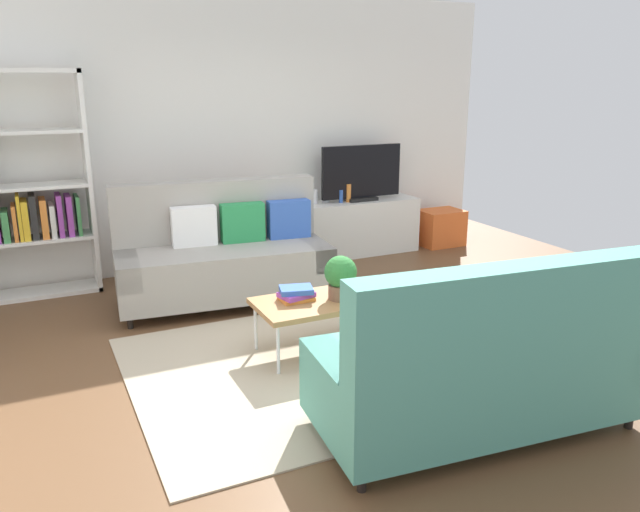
{
  "coord_description": "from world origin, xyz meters",
  "views": [
    {
      "loc": [
        -2.04,
        -3.85,
        2.01
      ],
      "look_at": [
        0.02,
        0.47,
        0.65
      ],
      "focal_mm": 35.13,
      "sensor_mm": 36.0,
      "label": 1
    }
  ],
  "objects": [
    {
      "name": "vase_1",
      "position": [
        1.06,
        2.51,
        0.73
      ],
      "size": [
        0.09,
        0.09,
        0.17
      ],
      "primitive_type": "cylinder",
      "color": "silver",
      "rests_on": "tv_console"
    },
    {
      "name": "tv",
      "position": [
        1.48,
        2.44,
        0.95
      ],
      "size": [
        1.0,
        0.2,
        0.64
      ],
      "color": "black",
      "rests_on": "tv_console"
    },
    {
      "name": "table_book_1",
      "position": [
        -0.31,
        0.2,
        0.46
      ],
      "size": [
        0.27,
        0.22,
        0.03
      ],
      "primitive_type": "cube",
      "rotation": [
        0.0,
        0.0,
        0.2
      ],
      "color": "purple",
      "rests_on": "table_book_0"
    },
    {
      "name": "wall_far",
      "position": [
        0.0,
        2.8,
        1.45
      ],
      "size": [
        6.4,
        0.12,
        2.9
      ],
      "primitive_type": "cube",
      "color": "white",
      "rests_on": "ground_plane"
    },
    {
      "name": "tv_console",
      "position": [
        1.48,
        2.46,
        0.32
      ],
      "size": [
        1.4,
        0.44,
        0.64
      ],
      "primitive_type": "cube",
      "color": "silver",
      "rests_on": "ground_plane"
    },
    {
      "name": "table_book_2",
      "position": [
        -0.31,
        0.2,
        0.5
      ],
      "size": [
        0.28,
        0.23,
        0.04
      ],
      "primitive_type": "cube",
      "rotation": [
        0.0,
        0.0,
        -0.25
      ],
      "color": "#3359B2",
      "rests_on": "table_book_1"
    },
    {
      "name": "vase_0",
      "position": [
        0.9,
        2.51,
        0.72
      ],
      "size": [
        0.1,
        0.1,
        0.16
      ],
      "primitive_type": "cylinder",
      "color": "silver",
      "rests_on": "tv_console"
    },
    {
      "name": "bottle_1",
      "position": [
        1.31,
        2.42,
        0.74
      ],
      "size": [
        0.06,
        0.06,
        0.21
      ],
      "primitive_type": "cylinder",
      "color": "orange",
      "rests_on": "tv_console"
    },
    {
      "name": "area_rug",
      "position": [
        -0.13,
        -0.08,
        0.01
      ],
      "size": [
        2.9,
        2.2,
        0.01
      ],
      "primitive_type": "cube",
      "color": "tan",
      "rests_on": "ground_plane"
    },
    {
      "name": "bookshelf",
      "position": [
        -2.04,
        2.48,
        0.96
      ],
      "size": [
        1.1,
        0.36,
        2.1
      ],
      "color": "white",
      "rests_on": "ground_plane"
    },
    {
      "name": "couch_beige",
      "position": [
        -0.46,
        1.55,
        0.45
      ],
      "size": [
        1.97,
        1.02,
        1.1
      ],
      "rotation": [
        0.0,
        0.0,
        3.04
      ],
      "color": "gray",
      "rests_on": "ground_plane"
    },
    {
      "name": "potted_plant",
      "position": [
        -0.0,
        0.08,
        0.6
      ],
      "size": [
        0.24,
        0.24,
        0.33
      ],
      "color": "brown",
      "rests_on": "coffee_table"
    },
    {
      "name": "bottle_0",
      "position": [
        1.21,
        2.42,
        0.71
      ],
      "size": [
        0.05,
        0.05,
        0.15
      ],
      "primitive_type": "cylinder",
      "color": "#3359B2",
      "rests_on": "tv_console"
    },
    {
      "name": "coffee_table",
      "position": [
        -0.08,
        0.12,
        0.39
      ],
      "size": [
        1.1,
        0.56,
        0.42
      ],
      "color": "#9E7042",
      "rests_on": "ground_plane"
    },
    {
      "name": "couch_green",
      "position": [
        0.2,
        -1.29,
        0.44
      ],
      "size": [
        1.97,
        1.02,
        1.1
      ],
      "rotation": [
        0.0,
        0.0,
        -0.1
      ],
      "color": "teal",
      "rests_on": "ground_plane"
    },
    {
      "name": "ground_plane",
      "position": [
        0.0,
        0.0,
        0.0
      ],
      "size": [
        7.68,
        7.68,
        0.0
      ],
      "primitive_type": "plane",
      "color": "brown"
    },
    {
      "name": "storage_trunk",
      "position": [
        2.58,
        2.36,
        0.22
      ],
      "size": [
        0.52,
        0.4,
        0.44
      ],
      "primitive_type": "cube",
      "color": "orange",
      "rests_on": "ground_plane"
    },
    {
      "name": "table_book_0",
      "position": [
        -0.31,
        0.2,
        0.43
      ],
      "size": [
        0.24,
        0.18,
        0.03
      ],
      "primitive_type": "cube",
      "rotation": [
        0.0,
        0.0,
        0.01
      ],
      "color": "orange",
      "rests_on": "coffee_table"
    }
  ]
}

